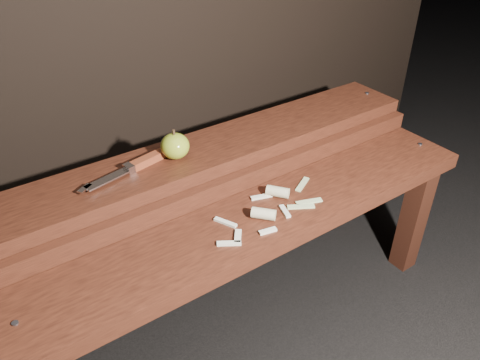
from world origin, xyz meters
TOP-DOWN VIEW (x-y plane):
  - ground at (0.00, 0.00)m, footprint 60.00×60.00m
  - bench_front_tier at (0.00, -0.06)m, footprint 1.20×0.20m
  - bench_rear_tier at (0.00, 0.17)m, footprint 1.20×0.21m
  - apple at (-0.11, 0.17)m, footprint 0.07×0.07m
  - knife at (-0.21, 0.18)m, footprint 0.23×0.07m
  - apple_scraps at (0.02, -0.04)m, footprint 0.33×0.15m

SIDE VIEW (x-z plane):
  - ground at x=0.00m, z-range 0.00..0.00m
  - bench_front_tier at x=0.00m, z-range 0.14..0.56m
  - bench_rear_tier at x=0.00m, z-range 0.16..0.67m
  - apple_scraps at x=0.02m, z-range 0.42..0.44m
  - knife at x=-0.21m, z-range 0.50..0.52m
  - apple at x=-0.11m, z-range 0.49..0.57m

